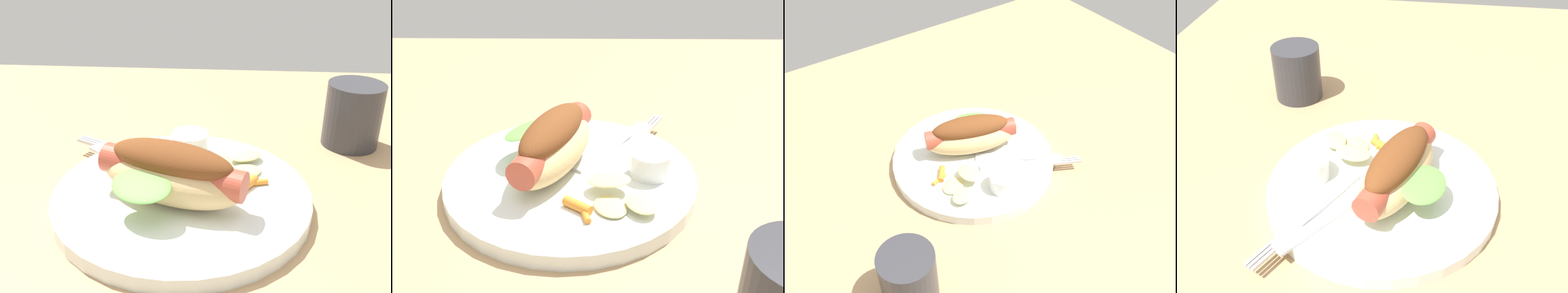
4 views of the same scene
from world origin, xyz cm
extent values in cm
cube|color=tan|center=(0.00, 0.00, -0.90)|extent=(120.00, 90.00, 1.80)
cylinder|color=white|center=(3.51, -0.33, 0.80)|extent=(26.07, 26.07, 1.60)
ellipsoid|color=#DBB77A|center=(4.26, 1.76, 4.00)|extent=(15.73, 10.45, 4.80)
cylinder|color=#B24733|center=(4.26, 1.76, 4.84)|extent=(14.81, 7.77, 3.00)
ellipsoid|color=brown|center=(4.26, 1.76, 6.19)|extent=(13.17, 8.33, 3.19)
ellipsoid|color=#6BB74C|center=(6.68, 4.69, 4.96)|extent=(7.36, 6.68, 1.65)
cylinder|color=white|center=(3.36, -8.31, 2.87)|extent=(4.30, 4.30, 2.54)
cube|color=silver|center=(8.44, -6.23, 1.80)|extent=(12.21, 7.15, 0.40)
cube|color=silver|center=(15.48, -10.41, 1.80)|extent=(2.98, 1.75, 0.40)
cube|color=silver|center=(15.69, -10.01, 1.80)|extent=(2.98, 1.75, 0.40)
cube|color=silver|center=(15.90, -9.62, 1.80)|extent=(2.98, 1.75, 0.40)
cube|color=silver|center=(9.27, -4.64, 1.78)|extent=(12.14, 9.31, 0.36)
ellipsoid|color=#D6C77A|center=(-2.88, -3.98, 1.85)|extent=(4.63, 4.25, 0.50)
ellipsoid|color=#D6C77A|center=(-3.02, -6.81, 2.30)|extent=(4.48, 3.96, 0.63)
ellipsoid|color=#D6C77A|center=(-0.04, -3.93, 2.91)|extent=(3.09, 4.35, 0.97)
cylinder|color=orange|center=(-3.08, -0.94, 2.08)|extent=(2.51, 2.93, 0.96)
cylinder|color=orange|center=(-3.94, -1.61, 1.91)|extent=(2.73, 1.29, 0.61)
cylinder|color=#333338|center=(-16.48, -15.37, 4.06)|extent=(6.99, 6.99, 8.11)
camera|label=1|loc=(-0.96, 40.81, 27.52)|focal=43.80mm
camera|label=2|loc=(-38.48, -2.38, 27.50)|focal=43.31mm
camera|label=3|loc=(-27.31, -45.77, 53.10)|focal=42.53mm
camera|label=4|loc=(41.78, 4.58, 36.52)|focal=41.84mm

